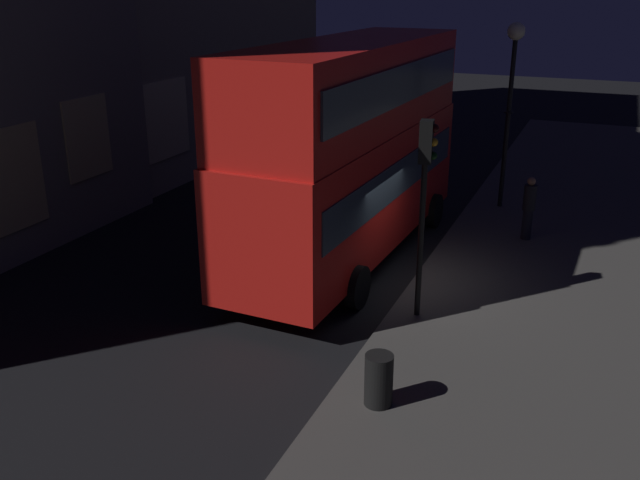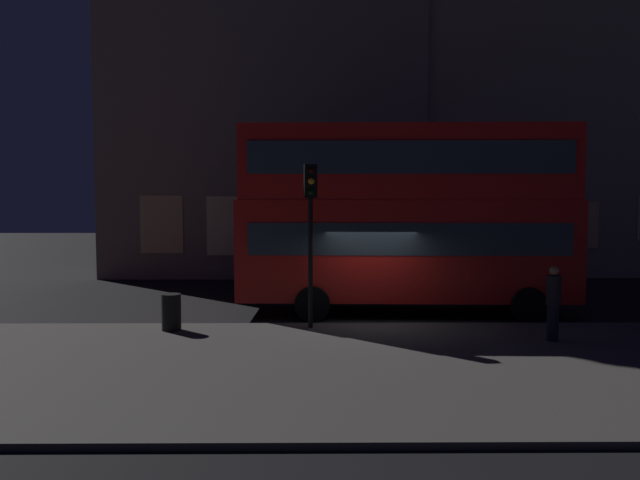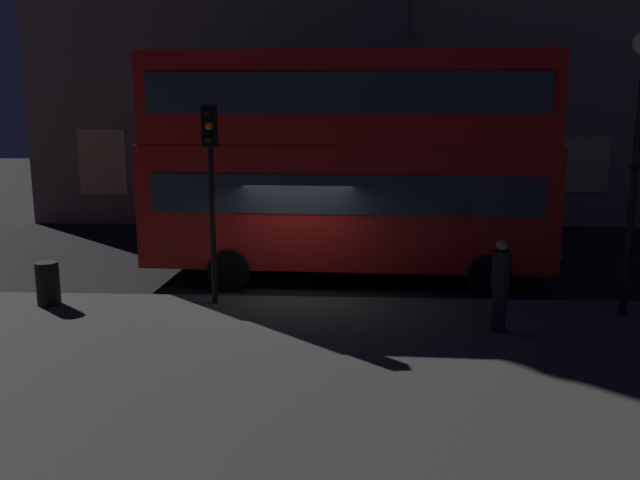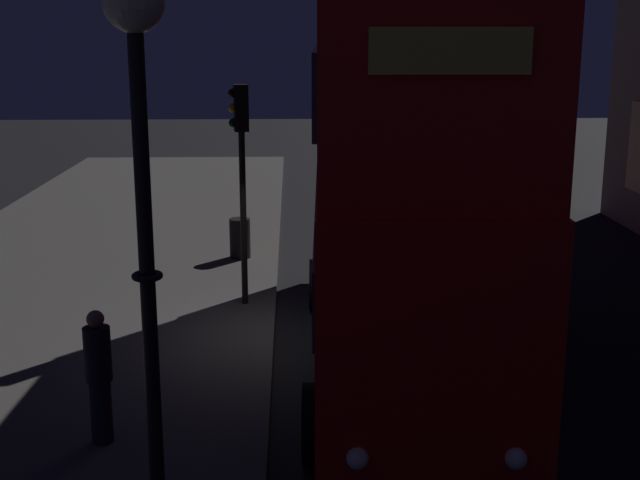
{
  "view_description": "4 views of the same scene",
  "coord_description": "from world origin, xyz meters",
  "px_view_note": "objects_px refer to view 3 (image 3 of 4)",
  "views": [
    {
      "loc": [
        -14.8,
        -4.29,
        6.85
      ],
      "look_at": [
        -1.48,
        1.34,
        1.41
      ],
      "focal_mm": 39.1,
      "sensor_mm": 36.0,
      "label": 1
    },
    {
      "loc": [
        -1.57,
        -17.51,
        3.59
      ],
      "look_at": [
        -1.41,
        0.67,
        2.25
      ],
      "focal_mm": 36.63,
      "sensor_mm": 36.0,
      "label": 2
    },
    {
      "loc": [
        1.29,
        -14.62,
        4.25
      ],
      "look_at": [
        0.53,
        0.07,
        1.31
      ],
      "focal_mm": 37.51,
      "sensor_mm": 36.0,
      "label": 3
    },
    {
      "loc": [
        13.99,
        -0.08,
        5.16
      ],
      "look_at": [
        -1.33,
        0.45,
        1.45
      ],
      "focal_mm": 47.57,
      "sensor_mm": 36.0,
      "label": 4
    }
  ],
  "objects_px": {
    "pedestrian": "(500,284)",
    "litter_bin": "(48,283)",
    "double_decker_bus": "(347,156)",
    "traffic_light_near_kerb": "(211,163)"
  },
  "relations": [
    {
      "from": "traffic_light_near_kerb",
      "to": "litter_bin",
      "type": "distance_m",
      "value": 4.33
    },
    {
      "from": "litter_bin",
      "to": "pedestrian",
      "type": "bearing_deg",
      "value": -7.6
    },
    {
      "from": "pedestrian",
      "to": "litter_bin",
      "type": "xyz_separation_m",
      "value": [
        -9.17,
        1.22,
        -0.45
      ]
    },
    {
      "from": "double_decker_bus",
      "to": "litter_bin",
      "type": "bearing_deg",
      "value": -153.12
    },
    {
      "from": "traffic_light_near_kerb",
      "to": "pedestrian",
      "type": "height_order",
      "value": "traffic_light_near_kerb"
    },
    {
      "from": "traffic_light_near_kerb",
      "to": "pedestrian",
      "type": "xyz_separation_m",
      "value": [
        5.67,
        -1.5,
        -2.09
      ]
    },
    {
      "from": "traffic_light_near_kerb",
      "to": "double_decker_bus",
      "type": "bearing_deg",
      "value": 34.95
    },
    {
      "from": "pedestrian",
      "to": "litter_bin",
      "type": "height_order",
      "value": "pedestrian"
    },
    {
      "from": "double_decker_bus",
      "to": "traffic_light_near_kerb",
      "type": "bearing_deg",
      "value": -134.47
    },
    {
      "from": "traffic_light_near_kerb",
      "to": "litter_bin",
      "type": "xyz_separation_m",
      "value": [
        -3.5,
        -0.28,
        -2.53
      ]
    }
  ]
}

